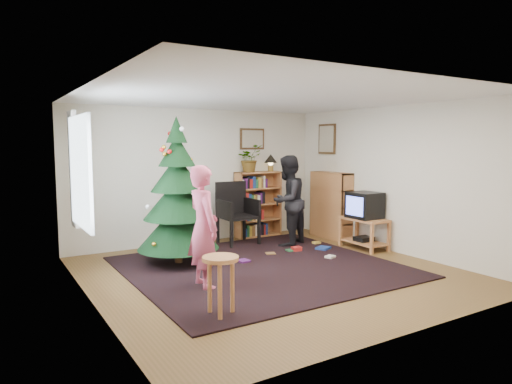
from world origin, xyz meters
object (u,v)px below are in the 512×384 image
picture_back (252,139)px  armchair (235,210)px  stool (221,270)px  person_by_chair (287,201)px  person_standing (203,227)px  table_lamp (271,160)px  picture_right (327,139)px  tv_stand (364,231)px  christmas_tree (178,203)px  bookshelf_right (331,204)px  bookshelf_back (258,203)px  crt_tv (365,205)px  potted_plant (249,158)px

picture_back → armchair: size_ratio=0.48×
stool → person_by_chair: size_ratio=0.40×
person_by_chair → picture_back: bearing=-111.5°
person_standing → table_lamp: size_ratio=4.56×
armchair → person_standing: (-1.63, -2.14, 0.17)m
stool → person_by_chair: 3.61m
picture_right → tv_stand: 2.13m
christmas_tree → bookshelf_right: (3.31, 0.28, -0.28)m
bookshelf_back → person_by_chair: 1.02m
picture_right → bookshelf_back: picture_right is taller
crt_tv → armchair: (-1.71, 1.62, -0.15)m
person_by_chair → picture_right: bearing=173.3°
potted_plant → table_lamp: (0.50, 0.00, -0.03)m
bookshelf_right → stool: bearing=124.4°
picture_back → crt_tv: (1.07, -2.07, -1.17)m
christmas_tree → crt_tv: (3.19, -0.75, -0.17)m
picture_back → person_by_chair: (0.07, -1.14, -1.13)m
picture_right → bookshelf_back: bearing=155.0°
christmas_tree → potted_plant: (1.98, 1.18, 0.62)m
bookshelf_back → crt_tv: bookshelf_back is taller
armchair → table_lamp: table_lamp is taller
christmas_tree → crt_tv: christmas_tree is taller
person_standing → christmas_tree: bearing=-5.7°
picture_right → christmas_tree: 3.64m
potted_plant → bookshelf_back: bearing=0.0°
bookshelf_right → person_by_chair: 1.14m
stool → table_lamp: 4.64m
tv_stand → stool: bearing=-157.1°
picture_back → person_by_chair: 1.60m
potted_plant → picture_right: bearing=-21.9°
picture_right → crt_tv: size_ratio=1.14×
christmas_tree → bookshelf_back: bearing=28.5°
picture_back → picture_right: 1.51m
bookshelf_right → tv_stand: 1.10m
tv_stand → christmas_tree: bearing=166.7°
table_lamp → stool: bearing=-130.0°
bookshelf_right → table_lamp: 1.50m
person_by_chair → table_lamp: (0.29, 1.00, 0.71)m
picture_right → potted_plant: size_ratio=1.12×
crt_tv → armchair: 2.37m
picture_back → armchair: bearing=-145.5°
bookshelf_back → table_lamp: (0.30, 0.00, 0.87)m
picture_right → person_by_chair: bearing=-161.8°
tv_stand → armchair: bearing=136.6°
person_standing → tv_stand: bearing=-79.7°
person_standing → crt_tv: bearing=-79.7°
bookshelf_right → tv_stand: size_ratio=1.55×
bookshelf_back → table_lamp: 0.92m
bookshelf_back → person_by_chair: size_ratio=0.79×
picture_back → crt_tv: bearing=-62.7°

